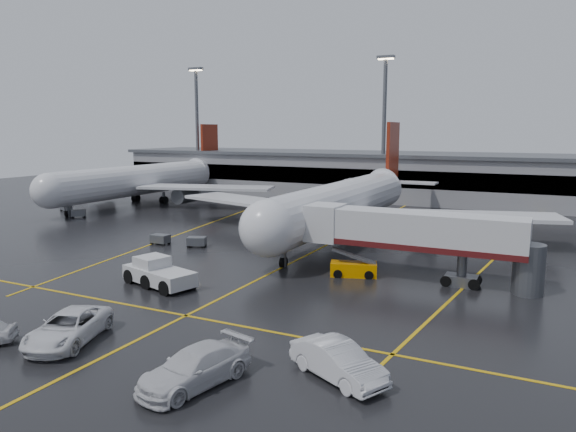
% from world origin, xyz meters
% --- Properties ---
extents(ground, '(220.00, 220.00, 0.00)m').
position_xyz_m(ground, '(0.00, 0.00, 0.00)').
color(ground, black).
rests_on(ground, ground).
extents(apron_line_centre, '(0.25, 90.00, 0.02)m').
position_xyz_m(apron_line_centre, '(0.00, 0.00, 0.01)').
color(apron_line_centre, gold).
rests_on(apron_line_centre, ground).
extents(apron_line_stop, '(60.00, 0.25, 0.02)m').
position_xyz_m(apron_line_stop, '(0.00, -22.00, 0.01)').
color(apron_line_stop, gold).
rests_on(apron_line_stop, ground).
extents(apron_line_left, '(9.99, 69.35, 0.02)m').
position_xyz_m(apron_line_left, '(-20.00, 10.00, 0.01)').
color(apron_line_left, gold).
rests_on(apron_line_left, ground).
extents(apron_line_right, '(7.57, 69.64, 0.02)m').
position_xyz_m(apron_line_right, '(18.00, 10.00, 0.01)').
color(apron_line_right, gold).
rests_on(apron_line_right, ground).
extents(terminal, '(122.00, 19.00, 8.60)m').
position_xyz_m(terminal, '(0.00, 47.93, 4.32)').
color(terminal, gray).
rests_on(terminal, ground).
extents(light_mast_left, '(3.00, 1.20, 25.45)m').
position_xyz_m(light_mast_left, '(-45.00, 42.00, 14.47)').
color(light_mast_left, '#595B60').
rests_on(light_mast_left, ground).
extents(light_mast_mid, '(3.00, 1.20, 25.45)m').
position_xyz_m(light_mast_mid, '(-5.00, 42.00, 14.47)').
color(light_mast_mid, '#595B60').
rests_on(light_mast_mid, ground).
extents(main_airliner, '(48.80, 45.60, 14.10)m').
position_xyz_m(main_airliner, '(0.00, 9.70, 4.21)').
color(main_airliner, silver).
rests_on(main_airliner, ground).
extents(second_airliner, '(48.80, 45.60, 14.10)m').
position_xyz_m(second_airliner, '(-42.00, 21.70, 4.21)').
color(second_airliner, silver).
rests_on(second_airliner, ground).
extents(jet_bridge, '(19.90, 3.40, 6.05)m').
position_xyz_m(jet_bridge, '(11.87, -6.00, 3.93)').
color(jet_bridge, silver).
rests_on(jet_bridge, ground).
extents(pushback_tractor, '(7.29, 4.49, 2.43)m').
position_xyz_m(pushback_tractor, '(-6.61, -16.99, 0.97)').
color(pushback_tractor, silver).
rests_on(pushback_tractor, ground).
extents(belt_loader, '(4.35, 2.89, 2.55)m').
position_xyz_m(belt_loader, '(6.99, -7.08, 0.63)').
color(belt_loader, orange).
rests_on(belt_loader, ground).
extents(service_van_a, '(5.10, 7.32, 1.86)m').
position_xyz_m(service_van_a, '(-3.50, -28.95, 0.93)').
color(service_van_a, white).
rests_on(service_van_a, ground).
extents(service_van_b, '(4.06, 6.86, 1.86)m').
position_xyz_m(service_van_b, '(6.68, -30.04, 0.93)').
color(service_van_b, silver).
rests_on(service_van_b, ground).
extents(service_van_c, '(6.07, 4.43, 1.91)m').
position_xyz_m(service_van_c, '(12.88, -26.17, 0.95)').
color(service_van_c, silver).
rests_on(service_van_c, ground).
extents(baggage_cart_a, '(2.35, 1.98, 1.12)m').
position_xyz_m(baggage_cart_a, '(-12.54, -3.46, 0.63)').
color(baggage_cart_a, '#595B60').
rests_on(baggage_cart_a, ground).
extents(baggage_cart_b, '(2.02, 1.33, 1.12)m').
position_xyz_m(baggage_cart_b, '(-17.07, -4.14, 0.63)').
color(baggage_cart_b, '#595B60').
rests_on(baggage_cart_b, ground).
extents(baggage_cart_c, '(2.07, 1.41, 1.12)m').
position_xyz_m(baggage_cart_c, '(-10.53, 6.83, 0.63)').
color(baggage_cart_c, '#595B60').
rests_on(baggage_cart_c, ground).
extents(baggage_cart_d, '(2.34, 1.95, 1.12)m').
position_xyz_m(baggage_cart_d, '(-46.87, 8.92, 0.63)').
color(baggage_cart_d, '#595B60').
rests_on(baggage_cart_d, ground).
extents(baggage_cart_e, '(2.35, 2.32, 1.12)m').
position_xyz_m(baggage_cart_e, '(-40.21, 5.30, 0.63)').
color(baggage_cart_e, '#595B60').
rests_on(baggage_cart_e, ground).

